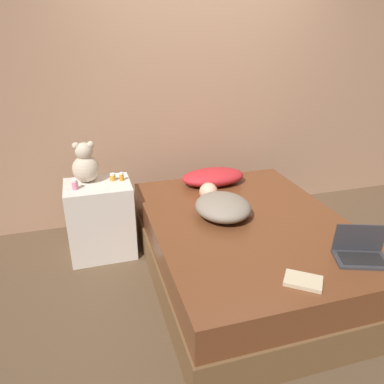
# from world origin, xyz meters

# --- Properties ---
(ground_plane) EXTENTS (12.00, 12.00, 0.00)m
(ground_plane) POSITION_xyz_m (0.00, 0.00, 0.00)
(ground_plane) COLOR brown
(wall_back) EXTENTS (8.00, 0.06, 2.60)m
(wall_back) POSITION_xyz_m (0.00, 1.29, 1.30)
(wall_back) COLOR tan
(wall_back) RESTS_ON ground_plane
(bed) EXTENTS (1.49, 2.02, 0.50)m
(bed) POSITION_xyz_m (0.00, 0.00, 0.25)
(bed) COLOR brown
(bed) RESTS_ON ground_plane
(nightstand) EXTENTS (0.55, 0.44, 0.66)m
(nightstand) POSITION_xyz_m (-1.08, 0.68, 0.33)
(nightstand) COLOR silver
(nightstand) RESTS_ON ground_plane
(pillow) EXTENTS (0.60, 0.34, 0.15)m
(pillow) POSITION_xyz_m (-0.02, 0.77, 0.58)
(pillow) COLOR red
(pillow) RESTS_ON bed
(person_lying) EXTENTS (0.45, 0.64, 0.17)m
(person_lying) POSITION_xyz_m (-0.16, 0.16, 0.58)
(person_lying) COLOR gray
(person_lying) RESTS_ON bed
(laptop) EXTENTS (0.38, 0.31, 0.22)m
(laptop) POSITION_xyz_m (0.47, -0.67, 0.55)
(laptop) COLOR #333338
(laptop) RESTS_ON bed
(teddy_bear) EXTENTS (0.23, 0.23, 0.35)m
(teddy_bear) POSITION_xyz_m (-1.16, 0.77, 0.81)
(teddy_bear) COLOR beige
(teddy_bear) RESTS_ON nightstand
(bottle_orange) EXTENTS (0.04, 0.04, 0.07)m
(bottle_orange) POSITION_xyz_m (-0.87, 0.70, 0.70)
(bottle_orange) COLOR orange
(bottle_orange) RESTS_ON nightstand
(bottle_amber) EXTENTS (0.05, 0.05, 0.06)m
(bottle_amber) POSITION_xyz_m (-0.95, 0.73, 0.69)
(bottle_amber) COLOR gold
(bottle_amber) RESTS_ON nightstand
(bottle_pink) EXTENTS (0.05, 0.05, 0.08)m
(bottle_pink) POSITION_xyz_m (-1.25, 0.62, 0.70)
(bottle_pink) COLOR pink
(bottle_pink) RESTS_ON nightstand
(book) EXTENTS (0.26, 0.25, 0.02)m
(book) POSITION_xyz_m (-0.02, -0.80, 0.51)
(book) COLOR #C6B793
(book) RESTS_ON bed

